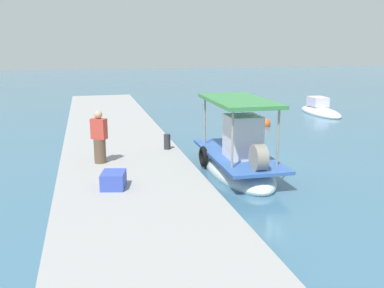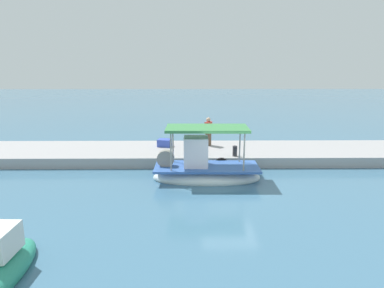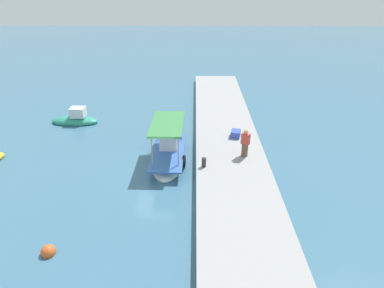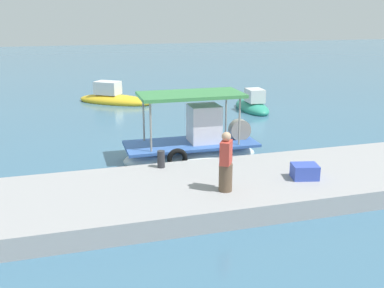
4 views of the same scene
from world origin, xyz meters
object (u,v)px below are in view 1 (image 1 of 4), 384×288
Objects in this scene: marker_buoy at (265,124)px; main_fishing_boat at (238,159)px; moored_boat_near at (320,111)px; cargo_crate at (113,180)px; fisherman_near_bollard at (99,139)px; mooring_bollard at (167,142)px.

main_fishing_boat is at bearing -29.24° from marker_buoy.
main_fishing_boat is 1.16× the size of moored_boat_near.
moored_boat_near is at bearing 133.58° from cargo_crate.
fisherman_near_bollard is (-0.42, -4.51, 0.84)m from main_fishing_boat.
main_fishing_boat is 4.61m from fisherman_near_bollard.
cargo_crate is at bearing -62.96° from main_fishing_boat.
mooring_bollard is 0.13× the size of moored_boat_near.
fisherman_near_bollard is 2.84× the size of marker_buoy.
fisherman_near_bollard is at bearing -50.39° from marker_buoy.
mooring_bollard is at bearing -128.95° from main_fishing_boat.
main_fishing_boat is at bearing 117.04° from cargo_crate.
marker_buoy is at bearing 133.24° from mooring_bollard.
cargo_crate is (2.60, 0.24, -0.55)m from fisherman_near_bollard.
main_fishing_boat is at bearing 84.68° from fisherman_near_bollard.
marker_buoy is at bearing 150.76° from main_fishing_boat.
main_fishing_boat is at bearing 51.05° from mooring_bollard.
main_fishing_boat is 6.80× the size of cargo_crate.
cargo_crate is (3.87, -2.17, -0.06)m from mooring_bollard.
mooring_bollard is at bearing -51.55° from moored_boat_near.
moored_boat_near reaches higher than marker_buoy.
mooring_bollard reaches higher than marker_buoy.
mooring_bollard reaches higher than cargo_crate.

